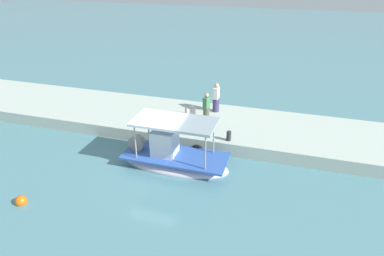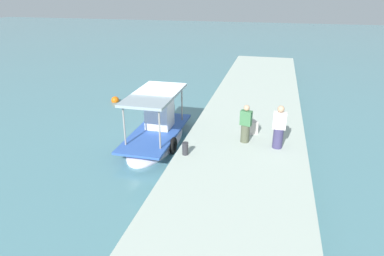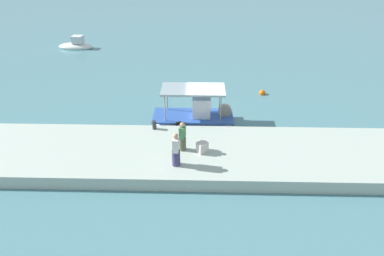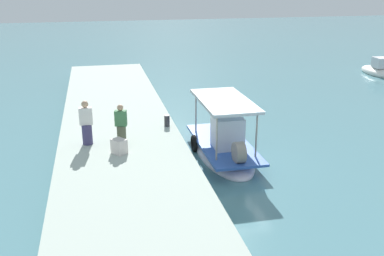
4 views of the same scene
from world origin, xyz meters
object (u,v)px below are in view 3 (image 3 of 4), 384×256
at_px(cargo_crate, 202,147).
at_px(moored_boat_near, 76,46).
at_px(fisherman_near_bollard, 176,151).
at_px(main_fishing_boat, 195,117).
at_px(mooring_bollard, 154,125).
at_px(marker_buoy, 262,93).
at_px(fisherman_by_crate, 182,138).

bearing_deg(cargo_crate, moored_boat_near, 123.48).
bearing_deg(fisherman_near_bollard, cargo_crate, 42.51).
xyz_separation_m(main_fishing_boat, fisherman_near_bollard, (-0.79, -5.40, 1.08)).
height_order(mooring_bollard, moored_boat_near, moored_boat_near).
xyz_separation_m(cargo_crate, marker_buoy, (4.54, 8.83, -0.88)).
xyz_separation_m(fisherman_near_bollard, marker_buoy, (5.80, 9.99, -1.41)).
bearing_deg(marker_buoy, main_fishing_boat, -137.49).
height_order(marker_buoy, moored_boat_near, moored_boat_near).
distance_m(cargo_crate, marker_buoy, 9.97).
xyz_separation_m(main_fishing_boat, cargo_crate, (0.47, -4.24, 0.55)).
distance_m(main_fishing_boat, mooring_bollard, 3.05).
relative_size(fisherman_near_bollard, marker_buoy, 3.68).
height_order(fisherman_by_crate, marker_buoy, fisherman_by_crate).
xyz_separation_m(fisherman_near_bollard, fisherman_by_crate, (0.25, 1.33, -0.07)).
distance_m(fisherman_near_bollard, moored_boat_near, 24.54).
relative_size(main_fishing_boat, marker_buoy, 10.80).
height_order(main_fishing_boat, fisherman_by_crate, main_fishing_boat).
bearing_deg(fisherman_by_crate, cargo_crate, -9.37).
distance_m(fisherman_near_bollard, cargo_crate, 1.80).
distance_m(fisherman_near_bollard, marker_buoy, 11.64).
height_order(fisherman_near_bollard, cargo_crate, fisherman_near_bollard).
bearing_deg(main_fishing_boat, fisherman_near_bollard, -98.36).
xyz_separation_m(marker_buoy, moored_boat_near, (-17.88, 11.34, 0.17)).
relative_size(mooring_bollard, cargo_crate, 0.89).
bearing_deg(fisherman_near_bollard, main_fishing_boat, 81.64).
distance_m(main_fishing_boat, fisherman_near_bollard, 5.56).
xyz_separation_m(fisherman_near_bollard, moored_boat_near, (-12.07, 21.33, -1.24)).
height_order(fisherman_near_bollard, marker_buoy, fisherman_near_bollard).
xyz_separation_m(fisherman_near_bollard, mooring_bollard, (-1.49, 3.44, -0.56)).
height_order(mooring_bollard, cargo_crate, cargo_crate).
distance_m(marker_buoy, moored_boat_near, 21.17).
height_order(fisherman_near_bollard, moored_boat_near, fisherman_near_bollard).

